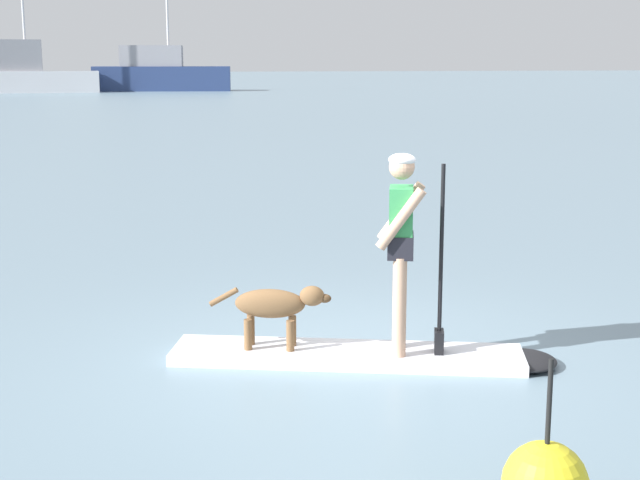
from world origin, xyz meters
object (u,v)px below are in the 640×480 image
dog (276,306)px  moored_boat_outer (15,73)px  person_paddler (402,238)px  paddleboard (372,356)px  moored_boat_center (160,73)px

dog → moored_boat_outer: size_ratio=0.08×
person_paddler → moored_boat_outer: moored_boat_outer is taller
moored_boat_outer → paddleboard: bearing=-83.3°
paddleboard → moored_boat_outer: moored_boat_outer is taller
person_paddler → moored_boat_outer: (-8.57, 70.78, 0.45)m
paddleboard → moored_boat_outer: bearing=96.7°
paddleboard → dog: size_ratio=3.23×
dog → moored_boat_center: 72.70m
dog → moored_boat_outer: moored_boat_outer is taller
dog → moored_boat_outer: 70.82m
dog → paddleboard: bearing=-19.0°
paddleboard → moored_boat_center: moored_boat_center is taller
moored_boat_center → paddleboard: bearing=-92.6°
paddleboard → moored_boat_center: (3.32, 72.86, 1.43)m
paddleboard → dog: dog is taller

